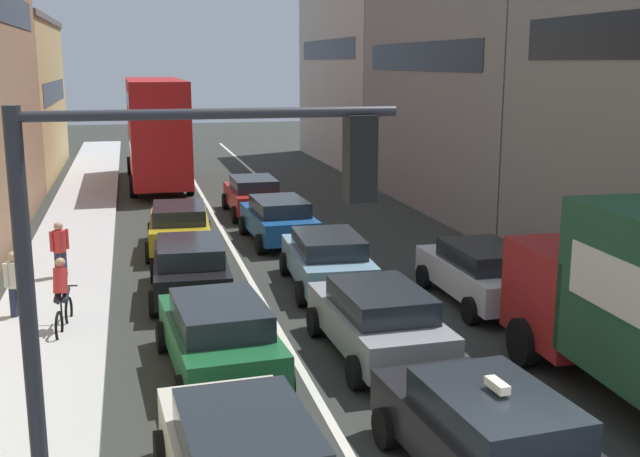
{
  "coord_description": "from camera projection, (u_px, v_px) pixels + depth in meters",
  "views": [
    {
      "loc": [
        -4.71,
        -7.3,
        5.87
      ],
      "look_at": [
        0.0,
        12.0,
        1.6
      ],
      "focal_mm": 43.66,
      "sensor_mm": 36.0,
      "label": 1
    }
  ],
  "objects": [
    {
      "name": "wagon_left_lane_second",
      "position": [
        219.0,
        334.0,
        14.77
      ],
      "size": [
        2.29,
        4.41,
        1.49
      ],
      "rotation": [
        0.0,
        0.0,
        1.64
      ],
      "color": "#19592D",
      "rests_on": "ground"
    },
    {
      "name": "hatchback_centre_lane_third",
      "position": [
        327.0,
        259.0,
        20.42
      ],
      "size": [
        2.24,
        4.39,
        1.49
      ],
      "rotation": [
        0.0,
        0.0,
        1.52
      ],
      "color": "#759EB7",
      "rests_on": "ground"
    },
    {
      "name": "coupe_centre_lane_fourth",
      "position": [
        279.0,
        219.0,
        25.63
      ],
      "size": [
        2.2,
        4.37,
        1.49
      ],
      "rotation": [
        0.0,
        0.0,
        1.61
      ],
      "color": "#194C8C",
      "rests_on": "ground"
    },
    {
      "name": "cyclist_on_sidewalk",
      "position": [
        62.0,
        297.0,
        16.92
      ],
      "size": [
        0.5,
        1.72,
        1.72
      ],
      "rotation": [
        0.0,
        0.0,
        1.45
      ],
      "color": "black",
      "rests_on": "ground"
    },
    {
      "name": "sedan_left_lane_fourth",
      "position": [
        179.0,
        226.0,
        24.51
      ],
      "size": [
        2.25,
        4.39,
        1.49
      ],
      "rotation": [
        0.0,
        0.0,
        1.52
      ],
      "color": "#B29319",
      "rests_on": "ground"
    },
    {
      "name": "sedan_centre_lane_fifth",
      "position": [
        253.0,
        195.0,
        30.27
      ],
      "size": [
        2.07,
        4.31,
        1.49
      ],
      "rotation": [
        0.0,
        0.0,
        1.57
      ],
      "color": "#A51E1E",
      "rests_on": "ground"
    },
    {
      "name": "pedestrian_near_kerb",
      "position": [
        60.0,
        248.0,
        21.03
      ],
      "size": [
        0.48,
        0.34,
        1.66
      ],
      "rotation": [
        0.0,
        0.0,
        5.23
      ],
      "color": "#262D47",
      "rests_on": "ground"
    },
    {
      "name": "sedan_right_lane_behind_truck",
      "position": [
        482.0,
        272.0,
        19.16
      ],
      "size": [
        2.06,
        4.3,
        1.49
      ],
      "rotation": [
        0.0,
        0.0,
        1.57
      ],
      "color": "silver",
      "rests_on": "ground"
    },
    {
      "name": "sidewalk_left",
      "position": [
        75.0,
        234.0,
        26.69
      ],
      "size": [
        2.6,
        64.0,
        0.14
      ],
      "primitive_type": "cube",
      "color": "#B8B8B8",
      "rests_on": "ground"
    },
    {
      "name": "lane_stripe_left",
      "position": [
        221.0,
        229.0,
        27.86
      ],
      "size": [
        0.16,
        60.0,
        0.01
      ],
      "primitive_type": "cube",
      "color": "silver",
      "rests_on": "ground"
    },
    {
      "name": "traffic_light_pole",
      "position": [
        166.0,
        283.0,
        7.36
      ],
      "size": [
        3.58,
        0.38,
        5.5
      ],
      "color": "#2D2D33",
      "rests_on": "ground"
    },
    {
      "name": "bus_mid_queue_primary",
      "position": [
        156.0,
        127.0,
        37.04
      ],
      "size": [
        2.89,
        10.53,
        5.06
      ],
      "rotation": [
        0.0,
        0.0,
        1.58
      ],
      "color": "#B21919",
      "rests_on": "ground"
    },
    {
      "name": "building_row_right",
      "position": [
        500.0,
        60.0,
        31.26
      ],
      "size": [
        7.2,
        43.9,
        12.21
      ],
      "rotation": [
        0.0,
        0.0,
        -1.57
      ],
      "color": "#B2ADA3",
      "rests_on": "ground"
    },
    {
      "name": "sedan_left_lane_third",
      "position": [
        190.0,
        267.0,
        19.64
      ],
      "size": [
        2.2,
        4.37,
        1.49
      ],
      "rotation": [
        0.0,
        0.0,
        1.53
      ],
      "color": "black",
      "rests_on": "ground"
    },
    {
      "name": "taxi_centre_lane_front",
      "position": [
        489.0,
        435.0,
        10.78
      ],
      "size": [
        2.3,
        4.41,
        1.66
      ],
      "rotation": [
        0.0,
        0.0,
        1.64
      ],
      "color": "black",
      "rests_on": "ground"
    },
    {
      "name": "pedestrian_mid_sidewalk",
      "position": [
        15.0,
        282.0,
        17.75
      ],
      "size": [
        0.44,
        0.38,
        1.66
      ],
      "rotation": [
        0.0,
        0.0,
        5.4
      ],
      "color": "#262D47",
      "rests_on": "ground"
    },
    {
      "name": "sedan_centre_lane_second",
      "position": [
        378.0,
        319.0,
        15.64
      ],
      "size": [
        2.15,
        4.35,
        1.49
      ],
      "rotation": [
        0.0,
        0.0,
        1.6
      ],
      "color": "gray",
      "rests_on": "ground"
    },
    {
      "name": "lane_stripe_right",
      "position": [
        313.0,
        224.0,
        28.65
      ],
      "size": [
        0.16,
        60.0,
        0.01
      ],
      "primitive_type": "cube",
      "color": "silver",
      "rests_on": "ground"
    }
  ]
}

